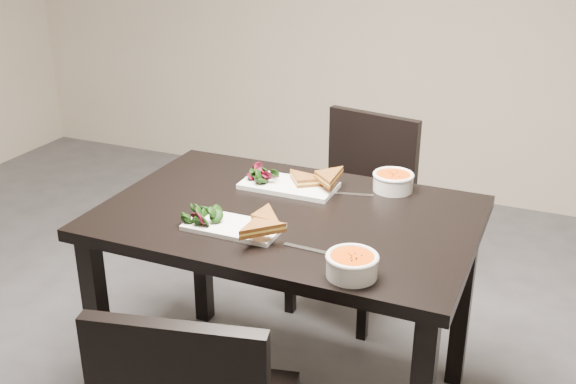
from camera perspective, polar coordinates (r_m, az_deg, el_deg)
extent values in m
cube|color=black|center=(2.21, 0.00, -2.15)|extent=(1.20, 0.80, 0.04)
cube|color=black|center=(2.39, -15.57, -11.24)|extent=(0.06, 0.06, 0.71)
cube|color=black|center=(2.87, -7.27, -4.44)|extent=(0.06, 0.06, 0.71)
cube|color=black|center=(2.56, 14.45, -8.75)|extent=(0.06, 0.06, 0.71)
cube|color=black|center=(2.91, 5.14, -2.26)|extent=(0.49, 0.49, 0.04)
cube|color=black|center=(2.96, 0.20, -6.60)|extent=(0.05, 0.05, 0.41)
cube|color=black|center=(2.81, 6.38, -8.60)|extent=(0.05, 0.05, 0.41)
cube|color=black|center=(3.23, 3.79, -3.97)|extent=(0.05, 0.05, 0.41)
cube|color=black|center=(3.09, 9.56, -5.63)|extent=(0.05, 0.05, 0.41)
cube|color=black|center=(2.98, 7.08, 2.87)|extent=(0.42, 0.12, 0.40)
cube|color=white|center=(2.09, -4.61, -2.93)|extent=(0.30, 0.15, 0.01)
cylinder|color=white|center=(1.83, 5.39, -6.29)|extent=(0.14, 0.14, 0.05)
cylinder|color=#E15B0A|center=(1.82, 5.41, -5.63)|extent=(0.12, 0.12, 0.02)
torus|color=white|center=(1.82, 5.42, -5.44)|extent=(0.14, 0.14, 0.01)
cube|color=silver|center=(1.96, 2.06, -4.89)|extent=(0.18, 0.02, 0.00)
cube|color=white|center=(2.38, 0.07, 0.54)|extent=(0.33, 0.17, 0.02)
cylinder|color=white|center=(2.38, 8.81, 0.75)|extent=(0.14, 0.14, 0.05)
cylinder|color=#E15B0A|center=(2.37, 8.84, 1.28)|extent=(0.12, 0.12, 0.02)
torus|color=white|center=(2.37, 8.85, 1.43)|extent=(0.14, 0.14, 0.01)
cube|color=silver|center=(2.34, 4.96, -0.16)|extent=(0.18, 0.06, 0.00)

